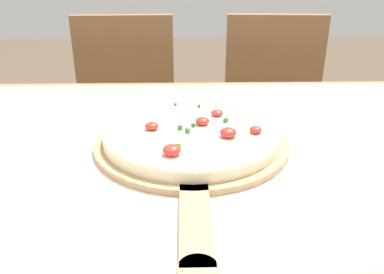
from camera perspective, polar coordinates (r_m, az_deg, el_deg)
dining_table at (r=0.79m, az=4.06°, el=-9.69°), size 1.46×0.98×0.75m
towel_cloth at (r=0.74m, az=4.29°, el=-3.38°), size 1.38×0.90×0.00m
pizza_peel at (r=0.78m, az=-0.02°, el=-1.30°), size 0.38×0.57×0.01m
pizza at (r=0.79m, az=-0.03°, el=0.57°), size 0.34×0.34×0.04m
chair_left at (r=1.60m, az=-9.26°, el=2.70°), size 0.41×0.41×0.89m
chair_right at (r=1.62m, az=11.35°, el=2.85°), size 0.42×0.42×0.89m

